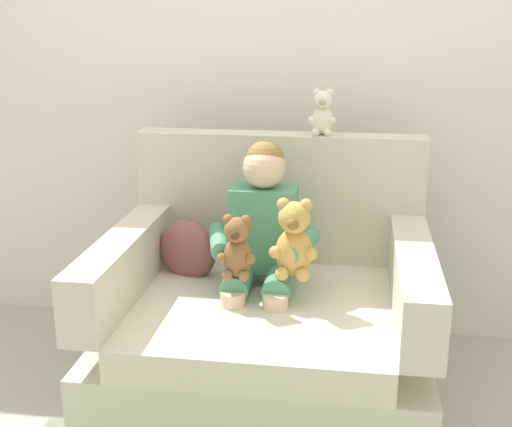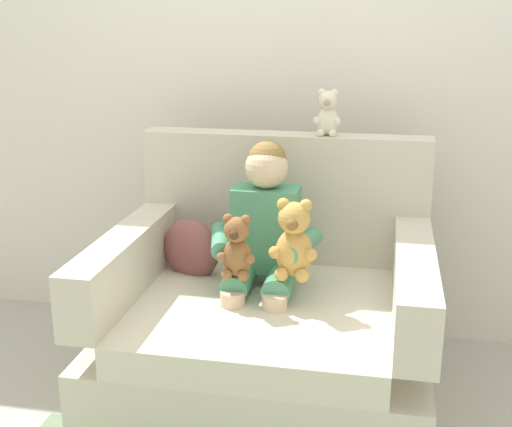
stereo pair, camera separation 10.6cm
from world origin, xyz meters
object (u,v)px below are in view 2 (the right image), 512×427
Objects in this scene: plush_brown at (237,248)px; seated_child at (263,237)px; armchair at (268,326)px; plush_cream_on_backrest at (328,114)px; plush_honey at (294,241)px; throw_pillow at (191,249)px.

seated_child is at bearing 64.99° from plush_brown.
seated_child reaches higher than plush_brown.
plush_cream_on_backrest reaches higher than armchair.
seated_child is at bearing 116.62° from plush_honey.
plush_cream_on_backrest is (0.18, 0.40, 0.80)m from armchair.
plush_cream_on_backrest reaches higher than seated_child.
plush_honey is at bearing 6.53° from plush_brown.
throw_pillow is (-0.53, -0.25, -0.55)m from plush_cream_on_backrest.
plush_honey is at bearing -105.47° from plush_cream_on_backrest.
plush_cream_on_backrest is (0.21, 0.35, 0.44)m from seated_child.
throw_pillow is (-0.36, 0.15, 0.25)m from armchair.
seated_child reaches higher than throw_pillow.
armchair is 4.75× the size of throw_pillow.
seated_child is 3.39× the size of plush_brown.
plush_honey is 0.54m from throw_pillow.
plush_cream_on_backrest is at bearing 57.63° from seated_child.
seated_child is (-0.03, 0.05, 0.36)m from armchair.
plush_cream_on_backrest reaches higher than plush_honey.
armchair is at bearing 48.08° from plush_brown.
plush_cream_on_backrest is at bearing 57.92° from plush_brown.
armchair is at bearing 122.62° from plush_honey.
plush_brown reaches higher than throw_pillow.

